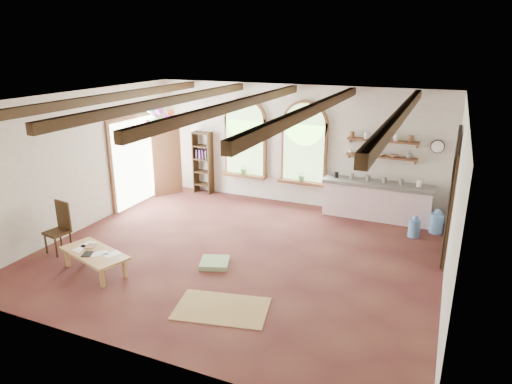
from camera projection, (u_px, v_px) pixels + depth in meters
The scene contains 27 objects.
floor at pixel (238, 253), 9.59m from camera, with size 8.00×8.00×0.00m, color brown.
ceiling_beams at pixel (236, 105), 8.61m from camera, with size 6.20×6.80×0.18m, color #332010, non-canonical shape.
window_left at pixel (245, 141), 12.59m from camera, with size 1.30×0.28×2.20m.
window_right at pixel (304, 146), 11.95m from camera, with size 1.30×0.28×2.20m.
left_doorway at pixel (134, 162), 12.28m from camera, with size 0.10×1.90×2.50m, color brown.
right_doorway at pixel (449, 207), 9.07m from camera, with size 0.10×1.30×2.40m, color black.
kitchen_counter at pixel (376, 200), 11.37m from camera, with size 2.68×0.62×0.94m.
wall_shelf_lower at pixel (381, 157), 11.18m from camera, with size 1.70×0.24×0.04m, color brown.
wall_shelf_upper at pixel (383, 141), 11.06m from camera, with size 1.70×0.24×0.04m, color brown.
wall_clock at pixel (438, 147), 10.67m from camera, with size 0.32×0.32×0.04m, color black.
bookshelf at pixel (203, 163), 13.21m from camera, with size 0.53×0.32×1.80m.
coffee_table at pixel (94, 254), 8.73m from camera, with size 1.58×1.06×0.41m.
side_chair at pixel (59, 238), 9.57m from camera, with size 0.50×0.50×1.09m.
floor_mat at pixel (222, 308), 7.60m from camera, with size 1.53×0.95×0.02m, color tan.
floor_cushion at pixel (215, 263), 9.08m from camera, with size 0.55×0.55×0.10m, color #82A06F.
water_jug_a at pixel (437, 222), 10.56m from camera, with size 0.30×0.30×0.58m.
water_jug_b at pixel (414, 227), 10.35m from camera, with size 0.27×0.27×0.51m.
balloon_cluster at pixel (159, 116), 12.13m from camera, with size 0.68×0.68×1.14m.
table_book at pixel (86, 246), 8.94m from camera, with size 0.18×0.26×0.02m, color olive.
tablet at pixel (87, 254), 8.62m from camera, with size 0.17×0.24×0.01m, color black.
potted_plant_left at pixel (244, 169), 12.74m from camera, with size 0.27×0.23×0.30m, color #598C4C.
potted_plant_right at pixel (302, 176), 12.10m from camera, with size 0.27×0.23×0.30m, color #598C4C.
shelf_cup_a at pixel (351, 151), 11.44m from camera, with size 0.12×0.10×0.10m, color white.
shelf_cup_b at pixel (365, 153), 11.31m from camera, with size 0.10×0.10×0.09m, color beige.
shelf_bowl_a at pixel (379, 155), 11.19m from camera, with size 0.22×0.22×0.05m, color beige.
shelf_bowl_b at pixel (394, 156), 11.06m from camera, with size 0.20×0.20×0.06m, color #8C664C.
shelf_vase at pixel (409, 155), 10.90m from camera, with size 0.18×0.18×0.19m, color slate.
Camera 1 is at (3.77, -7.84, 4.24)m, focal length 32.00 mm.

